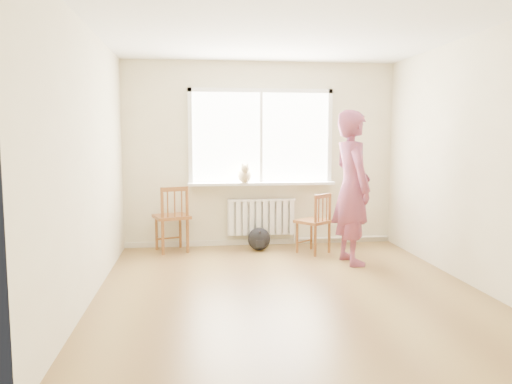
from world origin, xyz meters
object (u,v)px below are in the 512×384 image
object	(u,v)px
chair_left	(173,219)
cat	(245,175)
person	(352,188)
chair_right	(316,223)
backpack	(259,239)

from	to	relation	value
chair_left	cat	world-z (taller)	cat
cat	person	bearing A→B (deg)	-37.20
chair_right	chair_left	bearing A→B (deg)	-47.58
cat	chair_left	bearing A→B (deg)	-169.40
cat	backpack	xyz separation A→B (m)	(0.19, -0.19, -0.91)
chair_right	backpack	world-z (taller)	chair_right
person	backpack	world-z (taller)	person
chair_left	backpack	distance (m)	1.25
chair_right	person	size ratio (longest dim) A/B	0.43
chair_left	chair_right	size ratio (longest dim) A/B	1.11
person	chair_right	bearing A→B (deg)	22.41
chair_left	cat	bearing A→B (deg)	170.29
cat	backpack	world-z (taller)	cat
chair_left	backpack	world-z (taller)	chair_left
chair_left	chair_right	xyz separation A→B (m)	(1.97, -0.32, -0.05)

